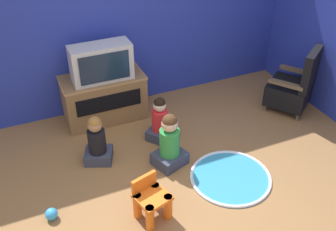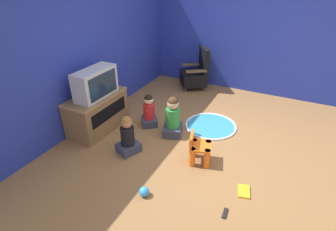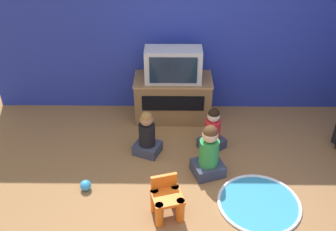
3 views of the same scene
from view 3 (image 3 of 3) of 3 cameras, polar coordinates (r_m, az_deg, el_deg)
name	(u,v)px [view 3 (image 3 of 3)]	position (r m, az deg, el deg)	size (l,w,h in m)	color
ground_plane	(208,214)	(4.36, 5.83, -13.97)	(30.00, 30.00, 0.00)	olive
wall_back	(186,22)	(5.50, 2.56, 13.33)	(5.57, 0.12, 2.62)	#23339E
tv_cabinet	(173,97)	(5.61, 0.73, 2.66)	(1.08, 0.54, 0.63)	brown
television	(173,65)	(5.30, 0.77, 7.33)	(0.76, 0.32, 0.47)	#B7B7BC
yellow_kid_chair	(167,200)	(4.19, -0.16, -12.23)	(0.38, 0.37, 0.45)	orange
play_mat	(259,203)	(4.54, 13.08, -12.31)	(0.92, 0.92, 0.04)	teal
child_watching_left	(212,131)	(5.07, 6.48, -2.29)	(0.40, 0.39, 0.59)	#33384C
child_watching_center	(209,154)	(4.63, 5.94, -5.54)	(0.43, 0.41, 0.69)	#33384C
child_watching_right	(147,136)	(4.95, -3.06, -2.94)	(0.40, 0.37, 0.62)	#33384C
toy_ball	(86,185)	(4.65, -11.87, -9.89)	(0.13, 0.13, 0.13)	#3399E5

